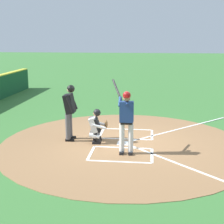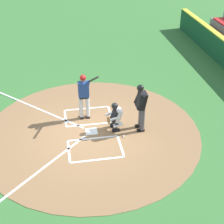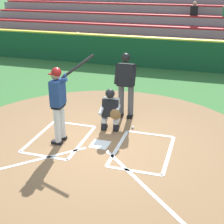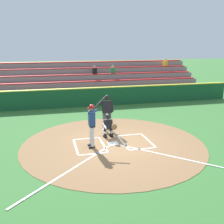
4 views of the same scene
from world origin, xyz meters
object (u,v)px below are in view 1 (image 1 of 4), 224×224
(baseball, at_px, (93,136))
(plate_umpire, at_px, (70,109))
(catcher, at_px, (97,125))
(batter, at_px, (126,118))

(baseball, bearing_deg, plate_umpire, -61.02)
(plate_umpire, bearing_deg, baseball, 118.98)
(catcher, bearing_deg, baseball, -159.00)
(plate_umpire, xyz_separation_m, baseball, (-0.39, 0.71, -1.04))
(batter, bearing_deg, catcher, -132.80)
(catcher, height_order, baseball, catcher)
(catcher, distance_m, plate_umpire, 1.05)
(plate_umpire, distance_m, baseball, 1.32)
(batter, relative_size, plate_umpire, 1.14)
(catcher, distance_m, baseball, 0.80)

